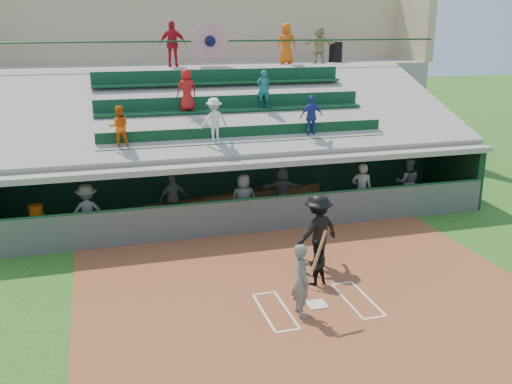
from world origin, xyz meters
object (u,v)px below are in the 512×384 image
object	(u,v)px
home_plate	(317,304)
white_table	(36,229)
catcher	(315,262)
water_cooler	(36,212)
trash_bin	(336,52)
batter_at_plate	(301,279)

from	to	relation	value
home_plate	white_table	xyz separation A→B (m)	(-6.62, 6.19, 0.33)
catcher	water_cooler	world-z (taller)	catcher
white_table	trash_bin	size ratio (longest dim) A/B	0.85
batter_at_plate	white_table	xyz separation A→B (m)	(-6.10, 6.49, -0.51)
catcher	home_plate	bearing A→B (deg)	59.92
white_table	trash_bin	bearing A→B (deg)	6.84
trash_bin	catcher	bearing A→B (deg)	-114.83
white_table	catcher	bearing A→B (deg)	-58.24
white_table	water_cooler	world-z (taller)	water_cooler
batter_at_plate	home_plate	bearing A→B (deg)	30.37
batter_at_plate	water_cooler	size ratio (longest dim) A/B	4.80
batter_at_plate	catcher	world-z (taller)	batter_at_plate
catcher	water_cooler	xyz separation A→B (m)	(-6.93, 5.13, 0.29)
home_plate	trash_bin	distance (m)	15.25
water_cooler	trash_bin	bearing A→B (deg)	28.93
catcher	trash_bin	bearing A→B (deg)	-126.14
water_cooler	catcher	bearing A→B (deg)	-36.53
water_cooler	home_plate	bearing A→B (deg)	-43.46
home_plate	white_table	distance (m)	9.07
home_plate	batter_at_plate	world-z (taller)	batter_at_plate
batter_at_plate	water_cooler	xyz separation A→B (m)	(-6.04, 6.52, 0.02)
catcher	water_cooler	bearing A→B (deg)	-47.84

